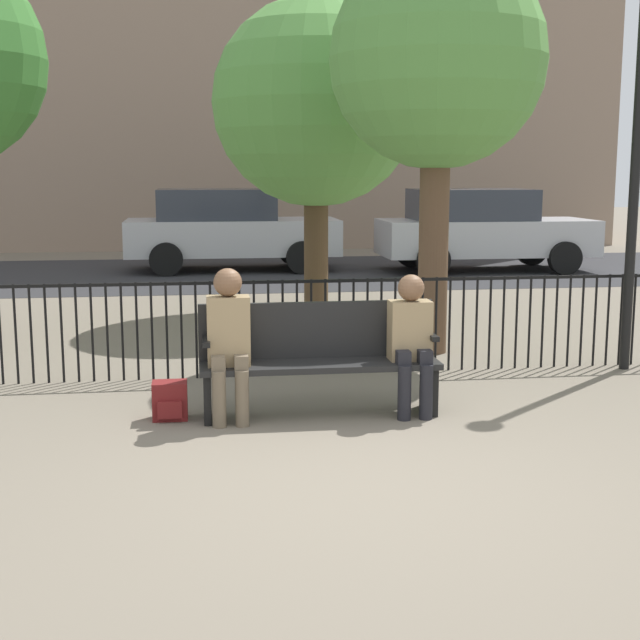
{
  "coord_description": "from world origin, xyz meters",
  "views": [
    {
      "loc": [
        -0.98,
        -5.39,
        2.01
      ],
      "look_at": [
        0.0,
        1.65,
        0.8
      ],
      "focal_mm": 50.0,
      "sensor_mm": 36.0,
      "label": 1
    }
  ],
  "objects_px": {
    "backpack": "(170,401)",
    "parked_car_0": "(228,228)",
    "seated_person_1": "(411,336)",
    "tree_1": "(316,104)",
    "seated_person_0": "(229,336)",
    "tree_0": "(437,63)",
    "lamp_post": "(639,108)",
    "parked_car_1": "(482,229)",
    "park_bench": "(319,354)"
  },
  "relations": [
    {
      "from": "park_bench",
      "to": "seated_person_1",
      "type": "bearing_deg",
      "value": -10.09
    },
    {
      "from": "seated_person_0",
      "to": "backpack",
      "type": "bearing_deg",
      "value": 167.32
    },
    {
      "from": "tree_1",
      "to": "parked_car_0",
      "type": "relative_size",
      "value": 1.03
    },
    {
      "from": "park_bench",
      "to": "backpack",
      "type": "xyz_separation_m",
      "value": [
        -1.22,
        -0.02,
        -0.35
      ]
    },
    {
      "from": "seated_person_0",
      "to": "park_bench",
      "type": "bearing_deg",
      "value": 9.86
    },
    {
      "from": "seated_person_0",
      "to": "tree_1",
      "type": "distance_m",
      "value": 5.98
    },
    {
      "from": "seated_person_1",
      "to": "parked_car_1",
      "type": "xyz_separation_m",
      "value": [
        3.9,
        10.13,
        0.18
      ]
    },
    {
      "from": "tree_0",
      "to": "parked_car_1",
      "type": "bearing_deg",
      "value": 68.25
    },
    {
      "from": "backpack",
      "to": "lamp_post",
      "type": "relative_size",
      "value": 0.08
    },
    {
      "from": "seated_person_0",
      "to": "seated_person_1",
      "type": "bearing_deg",
      "value": -0.16
    },
    {
      "from": "park_bench",
      "to": "seated_person_1",
      "type": "distance_m",
      "value": 0.78
    },
    {
      "from": "backpack",
      "to": "parked_car_1",
      "type": "bearing_deg",
      "value": 59.63
    },
    {
      "from": "lamp_post",
      "to": "parked_car_1",
      "type": "height_order",
      "value": "lamp_post"
    },
    {
      "from": "seated_person_0",
      "to": "parked_car_1",
      "type": "relative_size",
      "value": 0.29
    },
    {
      "from": "tree_0",
      "to": "parked_car_0",
      "type": "height_order",
      "value": "tree_0"
    },
    {
      "from": "park_bench",
      "to": "parked_car_0",
      "type": "bearing_deg",
      "value": 91.81
    },
    {
      "from": "seated_person_1",
      "to": "tree_1",
      "type": "bearing_deg",
      "value": 90.64
    },
    {
      "from": "park_bench",
      "to": "parked_car_0",
      "type": "xyz_separation_m",
      "value": [
        -0.34,
        10.79,
        0.34
      ]
    },
    {
      "from": "tree_0",
      "to": "tree_1",
      "type": "xyz_separation_m",
      "value": [
        -0.9,
        2.94,
        -0.23
      ]
    },
    {
      "from": "seated_person_1",
      "to": "tree_1",
      "type": "relative_size",
      "value": 0.27
    },
    {
      "from": "seated_person_1",
      "to": "backpack",
      "type": "relative_size",
      "value": 3.74
    },
    {
      "from": "tree_1",
      "to": "lamp_post",
      "type": "relative_size",
      "value": 1.09
    },
    {
      "from": "tree_1",
      "to": "lamp_post",
      "type": "xyz_separation_m",
      "value": [
        2.62,
        -4.03,
        -0.29
      ]
    },
    {
      "from": "park_bench",
      "to": "tree_0",
      "type": "bearing_deg",
      "value": 55.58
    },
    {
      "from": "park_bench",
      "to": "tree_0",
      "type": "relative_size",
      "value": 0.46
    },
    {
      "from": "seated_person_0",
      "to": "lamp_post",
      "type": "distance_m",
      "value": 4.67
    },
    {
      "from": "tree_0",
      "to": "park_bench",
      "type": "bearing_deg",
      "value": -124.42
    },
    {
      "from": "lamp_post",
      "to": "park_bench",
      "type": "bearing_deg",
      "value": -159.73
    },
    {
      "from": "backpack",
      "to": "tree_0",
      "type": "distance_m",
      "value": 4.7
    },
    {
      "from": "backpack",
      "to": "park_bench",
      "type": "bearing_deg",
      "value": 0.97
    },
    {
      "from": "parked_car_1",
      "to": "lamp_post",
      "type": "bearing_deg",
      "value": -98.67
    },
    {
      "from": "backpack",
      "to": "parked_car_0",
      "type": "xyz_separation_m",
      "value": [
        0.88,
        10.81,
        0.69
      ]
    },
    {
      "from": "seated_person_0",
      "to": "parked_car_0",
      "type": "distance_m",
      "value": 10.93
    },
    {
      "from": "tree_1",
      "to": "park_bench",
      "type": "bearing_deg",
      "value": -97.46
    },
    {
      "from": "park_bench",
      "to": "parked_car_1",
      "type": "xyz_separation_m",
      "value": [
        4.65,
        10.0,
        0.34
      ]
    },
    {
      "from": "seated_person_1",
      "to": "parked_car_1",
      "type": "bearing_deg",
      "value": 68.93
    },
    {
      "from": "tree_0",
      "to": "tree_1",
      "type": "bearing_deg",
      "value": 106.95
    },
    {
      "from": "seated_person_1",
      "to": "parked_car_0",
      "type": "relative_size",
      "value": 0.28
    },
    {
      "from": "tree_1",
      "to": "parked_car_0",
      "type": "distance_m",
      "value": 5.99
    },
    {
      "from": "seated_person_1",
      "to": "backpack",
      "type": "height_order",
      "value": "seated_person_1"
    },
    {
      "from": "tree_1",
      "to": "parked_car_1",
      "type": "height_order",
      "value": "tree_1"
    },
    {
      "from": "seated_person_0",
      "to": "tree_1",
      "type": "height_order",
      "value": "tree_1"
    },
    {
      "from": "lamp_post",
      "to": "parked_car_1",
      "type": "distance_m",
      "value": 9.04
    },
    {
      "from": "tree_1",
      "to": "backpack",
      "type": "bearing_deg",
      "value": -109.9
    },
    {
      "from": "park_bench",
      "to": "seated_person_1",
      "type": "height_order",
      "value": "seated_person_1"
    },
    {
      "from": "seated_person_0",
      "to": "backpack",
      "type": "relative_size",
      "value": 3.98
    },
    {
      "from": "seated_person_1",
      "to": "parked_car_0",
      "type": "bearing_deg",
      "value": 95.69
    },
    {
      "from": "tree_0",
      "to": "parked_car_0",
      "type": "distance_m",
      "value": 8.98
    },
    {
      "from": "seated_person_1",
      "to": "tree_1",
      "type": "height_order",
      "value": "tree_1"
    },
    {
      "from": "park_bench",
      "to": "backpack",
      "type": "relative_size",
      "value": 6.32
    }
  ]
}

